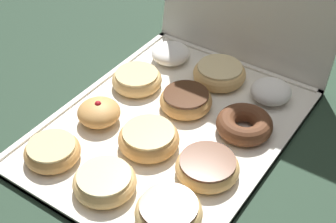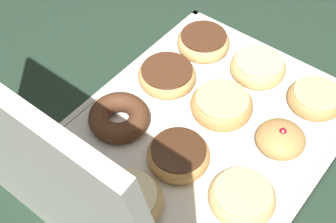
# 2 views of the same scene
# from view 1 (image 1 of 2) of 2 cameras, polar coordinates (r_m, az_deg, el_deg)

# --- Properties ---
(ground_plane) EXTENTS (3.00, 3.00, 0.00)m
(ground_plane) POSITION_cam_1_polar(r_m,az_deg,el_deg) (1.02, 0.14, -2.15)
(ground_plane) COLOR #233828
(donut_box) EXTENTS (0.44, 0.57, 0.01)m
(donut_box) POSITION_cam_1_polar(r_m,az_deg,el_deg) (1.02, 0.14, -1.93)
(donut_box) COLOR silver
(donut_box) RESTS_ON ground
(glazed_ring_donut_0) EXTENTS (0.11, 0.11, 0.03)m
(glazed_ring_donut_0) POSITION_cam_1_polar(r_m,az_deg,el_deg) (0.96, -13.17, -4.47)
(glazed_ring_donut_0) COLOR tan
(glazed_ring_donut_0) RESTS_ON donut_box
(glazed_ring_donut_1) EXTENTS (0.11, 0.11, 0.04)m
(glazed_ring_donut_1) POSITION_cam_1_polar(r_m,az_deg,el_deg) (0.89, -7.48, -7.90)
(glazed_ring_donut_1) COLOR #E5B770
(glazed_ring_donut_1) RESTS_ON donut_box
(chocolate_frosted_donut_2) EXTENTS (0.11, 0.11, 0.04)m
(chocolate_frosted_donut_2) POSITION_cam_1_polar(r_m,az_deg,el_deg) (0.84, 0.07, -11.44)
(chocolate_frosted_donut_2) COLOR #E5B770
(chocolate_frosted_donut_2) RESTS_ON donut_box
(jelly_filled_donut_3) EXTENTS (0.09, 0.09, 0.05)m
(jelly_filled_donut_3) POSITION_cam_1_polar(r_m,az_deg,el_deg) (1.02, -7.95, -0.09)
(jelly_filled_donut_3) COLOR tan
(jelly_filled_donut_3) RESTS_ON donut_box
(glazed_ring_donut_4) EXTENTS (0.12, 0.12, 0.04)m
(glazed_ring_donut_4) POSITION_cam_1_polar(r_m,az_deg,el_deg) (0.96, -2.18, -3.14)
(glazed_ring_donut_4) COLOR tan
(glazed_ring_donut_4) RESTS_ON donut_box
(chocolate_frosted_donut_5) EXTENTS (0.12, 0.12, 0.04)m
(chocolate_frosted_donut_5) POSITION_cam_1_polar(r_m,az_deg,el_deg) (0.91, 4.55, -6.36)
(chocolate_frosted_donut_5) COLOR tan
(chocolate_frosted_donut_5) RESTS_ON donut_box
(glazed_ring_donut_6) EXTENTS (0.11, 0.11, 0.04)m
(glazed_ring_donut_6) POSITION_cam_1_polar(r_m,az_deg,el_deg) (1.11, -3.60, 3.71)
(glazed_ring_donut_6) COLOR #E5B770
(glazed_ring_donut_6) RESTS_ON donut_box
(chocolate_frosted_donut_7) EXTENTS (0.11, 0.11, 0.04)m
(chocolate_frosted_donut_7) POSITION_cam_1_polar(r_m,az_deg,el_deg) (1.05, 2.07, 1.32)
(chocolate_frosted_donut_7) COLOR tan
(chocolate_frosted_donut_7) RESTS_ON donut_box
(chocolate_cake_ring_donut_8) EXTENTS (0.11, 0.11, 0.04)m
(chocolate_cake_ring_donut_8) POSITION_cam_1_polar(r_m,az_deg,el_deg) (1.00, 8.78, -1.47)
(chocolate_cake_ring_donut_8) COLOR #59331E
(chocolate_cake_ring_donut_8) RESTS_ON donut_box
(powdered_filled_donut_9) EXTENTS (0.09, 0.09, 0.04)m
(powdered_filled_donut_9) POSITION_cam_1_polar(r_m,az_deg,el_deg) (1.19, 0.30, 6.71)
(powdered_filled_donut_9) COLOR white
(powdered_filled_donut_9) RESTS_ON donut_box
(glazed_ring_donut_10) EXTENTS (0.12, 0.12, 0.04)m
(glazed_ring_donut_10) POSITION_cam_1_polar(r_m,az_deg,el_deg) (1.13, 5.94, 4.40)
(glazed_ring_donut_10) COLOR #E5B770
(glazed_ring_donut_10) RESTS_ON donut_box
(powdered_filled_donut_11) EXTENTS (0.09, 0.09, 0.04)m
(powdered_filled_donut_11) POSITION_cam_1_polar(r_m,az_deg,el_deg) (1.09, 11.76, 2.28)
(powdered_filled_donut_11) COLOR white
(powdered_filled_donut_11) RESTS_ON donut_box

